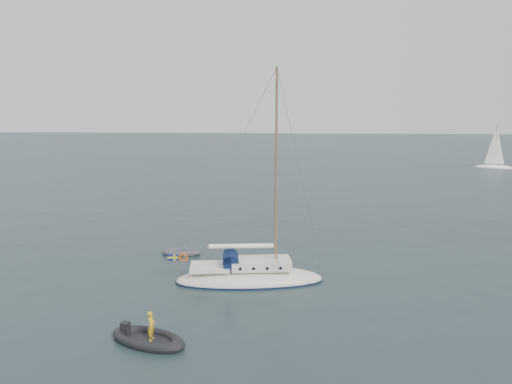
{
  "coord_description": "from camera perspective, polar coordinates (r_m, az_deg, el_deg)",
  "views": [
    {
      "loc": [
        2.19,
        -29.66,
        10.01
      ],
      "look_at": [
        -0.02,
        0.0,
        4.81
      ],
      "focal_mm": 35.0,
      "sensor_mm": 36.0,
      "label": 1
    }
  ],
  "objects": [
    {
      "name": "rib",
      "position": [
        22.59,
        -12.26,
        -15.99
      ],
      "size": [
        3.61,
        1.64,
        1.48
      ],
      "rotation": [
        0.0,
        0.0,
        -0.37
      ],
      "color": "black",
      "rests_on": "ground"
    },
    {
      "name": "sailboat",
      "position": [
        28.72,
        -0.74,
        -8.47
      ],
      "size": [
        8.85,
        2.65,
        12.6
      ],
      "rotation": [
        0.0,
        0.0,
        0.13
      ],
      "color": "silver",
      "rests_on": "ground"
    },
    {
      "name": "ground",
      "position": [
        31.38,
        0.03,
        -8.68
      ],
      "size": [
        300.0,
        300.0,
        0.0
      ],
      "primitive_type": "plane",
      "color": "black",
      "rests_on": "ground"
    },
    {
      "name": "distant_yacht_b",
      "position": [
        88.89,
        25.67,
        4.54
      ],
      "size": [
        5.61,
        2.99,
        7.43
      ],
      "rotation": [
        0.0,
        0.0,
        -0.33
      ],
      "color": "white",
      "rests_on": "ground"
    },
    {
      "name": "dinghy",
      "position": [
        34.43,
        -8.53,
        -6.81
      ],
      "size": [
        2.66,
        1.2,
        0.38
      ],
      "rotation": [
        0.0,
        0.0,
        0.02
      ],
      "color": "#434348",
      "rests_on": "ground"
    }
  ]
}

